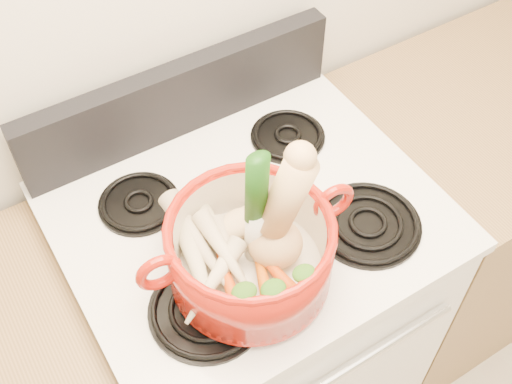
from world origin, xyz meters
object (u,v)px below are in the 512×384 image
dutch_oven (250,252)px  leek (256,208)px  stove_body (251,323)px  squash (277,216)px

dutch_oven → leek: size_ratio=1.06×
dutch_oven → leek: (0.02, 0.02, 0.10)m
stove_body → squash: (-0.04, -0.15, 0.67)m
squash → leek: 0.04m
stove_body → dutch_oven: size_ratio=3.00×
dutch_oven → squash: squash is taller
dutch_oven → squash: size_ratio=1.17×
squash → leek: bearing=161.0°
stove_body → squash: 0.69m
leek → squash: bearing=-46.9°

